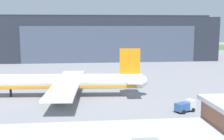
{
  "coord_description": "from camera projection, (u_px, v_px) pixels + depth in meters",
  "views": [
    {
      "loc": [
        -12.43,
        -71.05,
        17.5
      ],
      "look_at": [
        -3.26,
        13.91,
        4.34
      ],
      "focal_mm": 46.58,
      "sensor_mm": 36.0,
      "label": 1
    }
  ],
  "objects": [
    {
      "name": "ground_plane",
      "position": [
        131.0,
        95.0,
        73.8
      ],
      "size": [
        440.0,
        440.0,
        0.0
      ],
      "primitive_type": "plane",
      "color": "gray"
    },
    {
      "name": "grass_field_strip",
      "position": [
        97.0,
        48.0,
        225.51
      ],
      "size": [
        440.0,
        56.0,
        0.08
      ],
      "primitive_type": "cube",
      "color": "#406E30",
      "rests_on": "ground_plane"
    },
    {
      "name": "maintenance_hangar",
      "position": [
        107.0,
        38.0,
        152.23
      ],
      "size": [
        107.9,
        33.17,
        22.74
      ],
      "color": "#232833",
      "rests_on": "ground_plane"
    },
    {
      "name": "airliner_near_right",
      "position": [
        64.0,
        82.0,
        71.42
      ],
      "size": [
        41.68,
        35.85,
        11.91
      ],
      "color": "silver",
      "rests_on": "ground_plane"
    },
    {
      "name": "stair_truck",
      "position": [
        186.0,
        106.0,
        59.18
      ],
      "size": [
        4.82,
        3.58,
        2.38
      ],
      "color": "silver",
      "rests_on": "ground_plane"
    }
  ]
}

